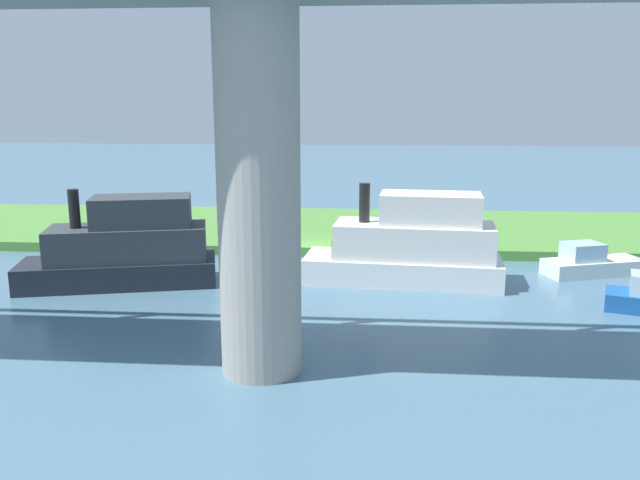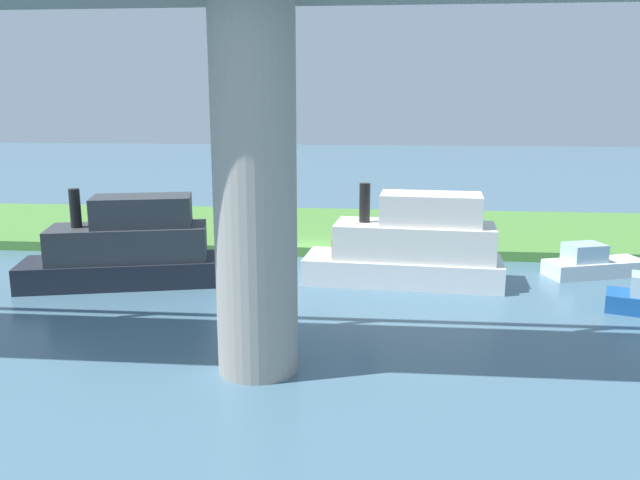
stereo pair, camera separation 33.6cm
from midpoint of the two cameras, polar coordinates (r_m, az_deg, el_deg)
name	(u,v)px [view 1 (the left image)]	position (r m, az deg, el deg)	size (l,w,h in m)	color
ground_plane	(313,257)	(33.25, -0.95, -1.51)	(160.00, 160.00, 0.00)	#476B7F
grassy_bank	(322,229)	(39.03, -0.09, 0.95)	(80.00, 12.00, 0.50)	#4C8438
bridge_pylon	(259,194)	(18.58, -5.86, 3.99)	(2.37, 2.37, 10.56)	#9E998E
person_on_bank	(240,228)	(34.79, -7.23, 1.04)	(0.42, 0.42, 1.39)	#2D334C
mooring_post	(143,230)	(37.05, -15.40, 0.85)	(0.20, 0.20, 0.73)	brown
motorboat_red	(410,247)	(28.65, 7.47, -0.58)	(8.68, 3.51, 4.33)	white
motorboat_white	(125,249)	(29.41, -16.96, -0.78)	(8.63, 4.62, 4.20)	#1E232D
riverboat_paddlewheel	(590,263)	(32.29, 22.20, -1.88)	(4.80, 2.95, 1.51)	white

